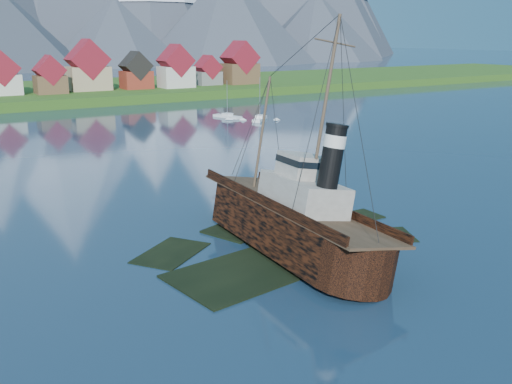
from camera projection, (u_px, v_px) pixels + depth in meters
ground at (277, 254)px, 57.81m from camera, size 1400.00×1400.00×0.00m
shoal at (279, 248)px, 60.56m from camera, size 31.71×21.24×1.14m
shore_bank at (3, 99)px, 196.97m from camera, size 600.00×80.00×3.20m
seawall at (24, 111)px, 165.86m from camera, size 600.00×2.50×2.00m
tugboat_wreck at (278, 217)px, 59.67m from camera, size 7.33×31.57×25.01m
sailboat_d at (260, 119)px, 148.21m from camera, size 7.55×7.50×11.62m
sailboat_e at (227, 117)px, 153.07m from camera, size 4.73×9.16×10.32m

